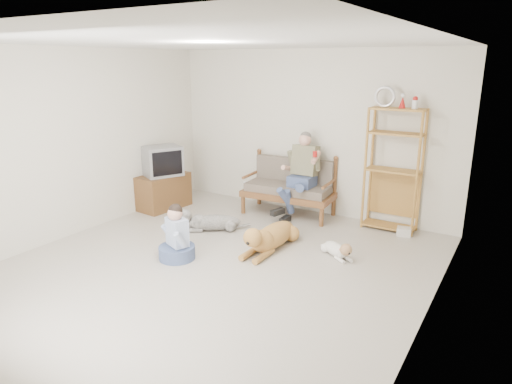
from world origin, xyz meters
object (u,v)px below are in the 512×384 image
Objects in this scene: loveseat at (290,186)px; etagere at (393,169)px; tv_stand at (163,191)px; golden_retriever at (269,237)px.

etagere is at bearing -0.04° from loveseat.
tv_stand reaches higher than golden_retriever.
etagere is 2.17m from golden_retriever.
etagere is 3.88m from tv_stand.
etagere is 1.50× the size of golden_retriever.
loveseat is 1.63× the size of tv_stand.
loveseat is 0.72× the size of etagere.
tv_stand is at bearing 166.05° from golden_retriever.
loveseat is 2.24m from tv_stand.
loveseat is at bearing 107.63° from golden_retriever.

